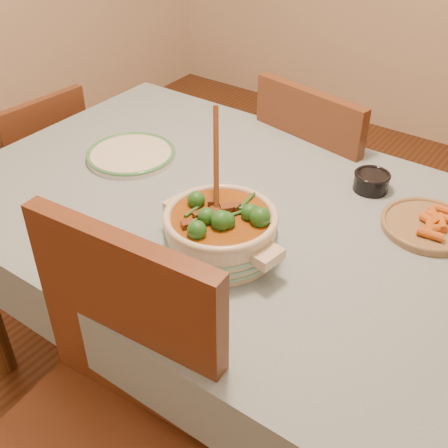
% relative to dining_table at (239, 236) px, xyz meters
% --- Properties ---
extents(floor, '(4.50, 4.50, 0.00)m').
position_rel_dining_table_xyz_m(floor, '(0.00, 0.00, -0.66)').
color(floor, '#482714').
rests_on(floor, ground).
extents(dining_table, '(1.68, 1.08, 0.76)m').
position_rel_dining_table_xyz_m(dining_table, '(0.00, 0.00, 0.00)').
color(dining_table, brown).
rests_on(dining_table, floor).
extents(stew_casserole, '(0.36, 0.31, 0.33)m').
position_rel_dining_table_xyz_m(stew_casserole, '(0.07, -0.18, 0.16)').
color(stew_casserole, beige).
rests_on(stew_casserole, dining_table).
extents(white_plate, '(0.35, 0.35, 0.02)m').
position_rel_dining_table_xyz_m(white_plate, '(-0.45, 0.04, 0.10)').
color(white_plate, silver).
rests_on(white_plate, dining_table).
extents(condiment_bowl, '(0.12, 0.12, 0.06)m').
position_rel_dining_table_xyz_m(condiment_bowl, '(0.25, 0.31, 0.12)').
color(condiment_bowl, black).
rests_on(condiment_bowl, dining_table).
extents(fried_plate, '(0.27, 0.27, 0.04)m').
position_rel_dining_table_xyz_m(fried_plate, '(0.46, 0.22, 0.11)').
color(fried_plate, '#8C724D').
rests_on(fried_plate, dining_table).
extents(chair_far, '(0.50, 0.50, 0.93)m').
position_rel_dining_table_xyz_m(chair_far, '(-0.04, 0.60, -0.14)').
color(chair_far, brown).
rests_on(chair_far, floor).
extents(chair_near, '(0.50, 0.50, 1.00)m').
position_rel_dining_table_xyz_m(chair_near, '(0.07, -0.63, -0.09)').
color(chair_near, brown).
rests_on(chair_near, floor).
extents(chair_left, '(0.40, 0.40, 0.80)m').
position_rel_dining_table_xyz_m(chair_left, '(-1.07, 0.11, -0.21)').
color(chair_left, brown).
rests_on(chair_left, floor).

